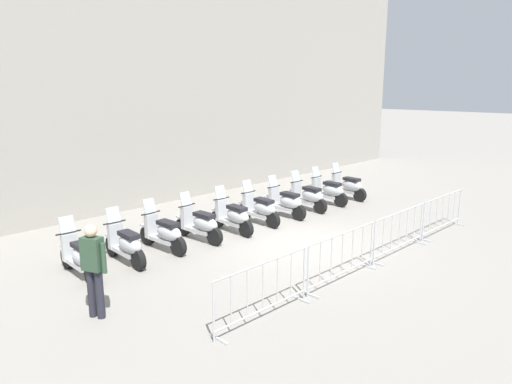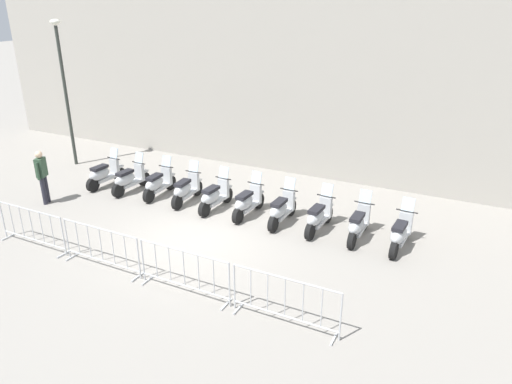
{
  "view_description": "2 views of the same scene",
  "coord_description": "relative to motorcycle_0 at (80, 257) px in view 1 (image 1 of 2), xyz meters",
  "views": [
    {
      "loc": [
        -10.03,
        -6.54,
        4.13
      ],
      "look_at": [
        -0.14,
        1.29,
        1.22
      ],
      "focal_mm": 33.86,
      "sensor_mm": 36.0,
      "label": 1
    },
    {
      "loc": [
        5.4,
        -10.04,
        5.96
      ],
      "look_at": [
        1.06,
        1.84,
        0.84
      ],
      "focal_mm": 33.03,
      "sensor_mm": 36.0,
      "label": 2
    }
  ],
  "objects": [
    {
      "name": "motorcycle_5",
      "position": [
        5.52,
        -0.6,
        0.0
      ],
      "size": [
        0.63,
        1.72,
        1.24
      ],
      "color": "black",
      "rests_on": "ground"
    },
    {
      "name": "ground_plane",
      "position": [
        4.74,
        -2.46,
        -0.45
      ],
      "size": [
        120.0,
        120.0,
        0.0
      ],
      "primitive_type": "plane",
      "color": "gray"
    },
    {
      "name": "motorcycle_9",
      "position": [
        9.92,
        -1.13,
        0.0
      ],
      "size": [
        0.65,
        1.72,
        1.24
      ],
      "color": "black",
      "rests_on": "ground"
    },
    {
      "name": "officer_near_row_end",
      "position": [
        -0.84,
        -1.85,
        0.53
      ],
      "size": [
        0.32,
        0.53,
        1.73
      ],
      "color": "#23232D",
      "rests_on": "ground"
    },
    {
      "name": "motorcycle_0",
      "position": [
        0.0,
        0.0,
        0.0
      ],
      "size": [
        0.63,
        1.72,
        1.24
      ],
      "color": "black",
      "rests_on": "ground"
    },
    {
      "name": "motorcycle_6",
      "position": [
        6.62,
        -0.75,
        0.0
      ],
      "size": [
        0.6,
        1.72,
        1.24
      ],
      "color": "black",
      "rests_on": "ground"
    },
    {
      "name": "motorcycle_2",
      "position": [
        2.22,
        -0.15,
        0.0
      ],
      "size": [
        0.56,
        1.73,
        1.24
      ],
      "color": "black",
      "rests_on": "ground"
    },
    {
      "name": "motorcycle_3",
      "position": [
        3.32,
        -0.31,
        0.0
      ],
      "size": [
        0.56,
        1.72,
        1.24
      ],
      "color": "black",
      "rests_on": "ground"
    },
    {
      "name": "motorcycle_1",
      "position": [
        1.1,
        -0.13,
        0.0
      ],
      "size": [
        0.64,
        1.72,
        1.24
      ],
      "color": "black",
      "rests_on": "ground"
    },
    {
      "name": "motorcycle_7",
      "position": [
        7.72,
        -0.85,
        0.0
      ],
      "size": [
        0.65,
        1.72,
        1.24
      ],
      "color": "black",
      "rests_on": "ground"
    },
    {
      "name": "barrier_segment_0",
      "position": [
        0.94,
        -4.23,
        0.07
      ],
      "size": [
        2.28,
        0.69,
        1.07
      ],
      "color": "#B2B5B7",
      "rests_on": "ground"
    },
    {
      "name": "barrier_segment_2",
      "position": [
        5.67,
        -4.79,
        0.07
      ],
      "size": [
        2.28,
        0.69,
        1.07
      ],
      "color": "#B2B5B7",
      "rests_on": "ground"
    },
    {
      "name": "building_facade",
      "position": [
        5.59,
        4.76,
        5.29
      ],
      "size": [
        28.09,
        5.66,
        11.49
      ],
      "primitive_type": "cube",
      "rotation": [
        0.0,
        0.0,
        -0.12
      ],
      "color": "#9E998E",
      "rests_on": "ground"
    },
    {
      "name": "barrier_segment_3",
      "position": [
        8.03,
        -5.06,
        0.07
      ],
      "size": [
        2.28,
        0.69,
        1.07
      ],
      "color": "#B2B5B7",
      "rests_on": "ground"
    },
    {
      "name": "motorcycle_8",
      "position": [
        8.83,
        -0.97,
        0.0
      ],
      "size": [
        0.59,
        1.72,
        1.24
      ],
      "color": "black",
      "rests_on": "ground"
    },
    {
      "name": "motorcycle_4",
      "position": [
        4.41,
        -0.51,
        0.0
      ],
      "size": [
        0.64,
        1.72,
        1.24
      ],
      "color": "black",
      "rests_on": "ground"
    },
    {
      "name": "barrier_segment_1",
      "position": [
        3.3,
        -4.51,
        0.07
      ],
      "size": [
        2.28,
        0.69,
        1.07
      ],
      "color": "#B2B5B7",
      "rests_on": "ground"
    }
  ]
}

